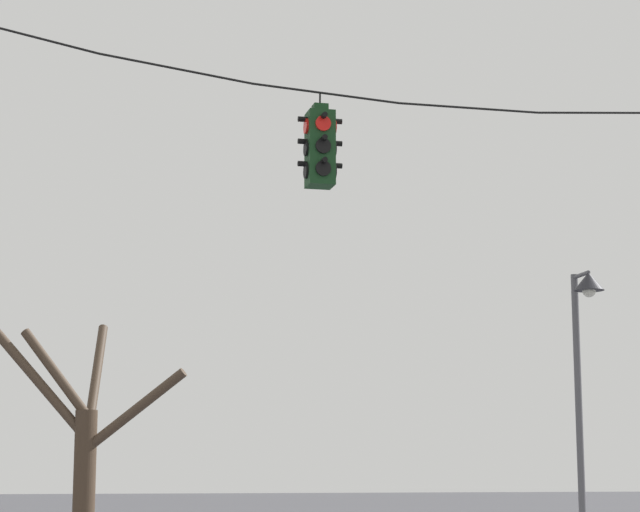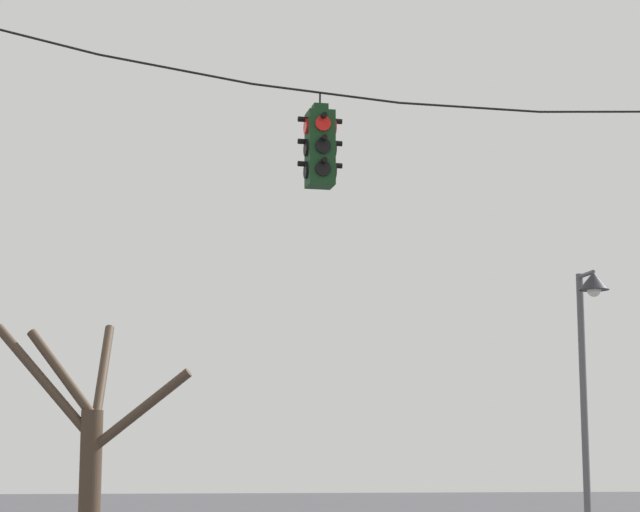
{
  "view_description": "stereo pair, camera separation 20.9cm",
  "coord_description": "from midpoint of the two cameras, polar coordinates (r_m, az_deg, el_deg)",
  "views": [
    {
      "loc": [
        -5.56,
        -14.66,
        2.03
      ],
      "look_at": [
        -2.05,
        0.5,
        4.71
      ],
      "focal_mm": 70.0,
      "sensor_mm": 36.0,
      "label": 1
    },
    {
      "loc": [
        -5.36,
        -14.7,
        2.03
      ],
      "look_at": [
        -2.05,
        0.5,
        4.71
      ],
      "focal_mm": 70.0,
      "sensor_mm": 36.0,
      "label": 2
    }
  ],
  "objects": [
    {
      "name": "span_wire",
      "position": [
        16.89,
        6.48,
        7.56
      ],
      "size": [
        13.71,
        0.03,
        0.78
      ],
      "color": "black"
    },
    {
      "name": "bare_tree",
      "position": [
        22.96,
        -11.07,
        -8.86
      ],
      "size": [
        3.55,
        2.77,
        4.84
      ],
      "color": "#423326",
      "rests_on": "ground_plane"
    },
    {
      "name": "traffic_light_near_right_pole",
      "position": [
        16.09,
        -0.37,
        4.97
      ],
      "size": [
        0.58,
        0.58,
        1.23
      ],
      "color": "#143819"
    },
    {
      "name": "street_lamp",
      "position": [
        21.53,
        11.73,
        -4.17
      ],
      "size": [
        0.51,
        0.88,
        5.38
      ],
      "color": "#515156",
      "rests_on": "ground_plane"
    }
  ]
}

